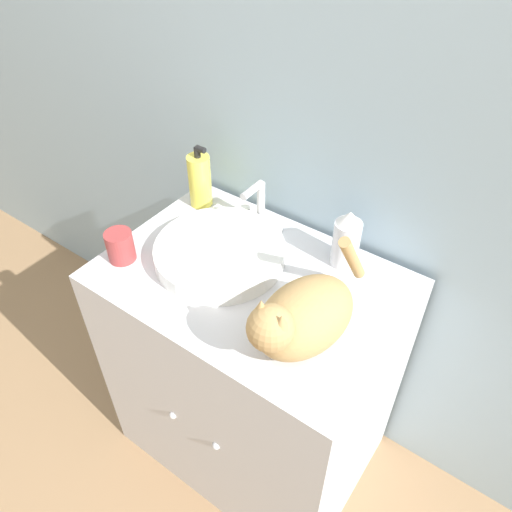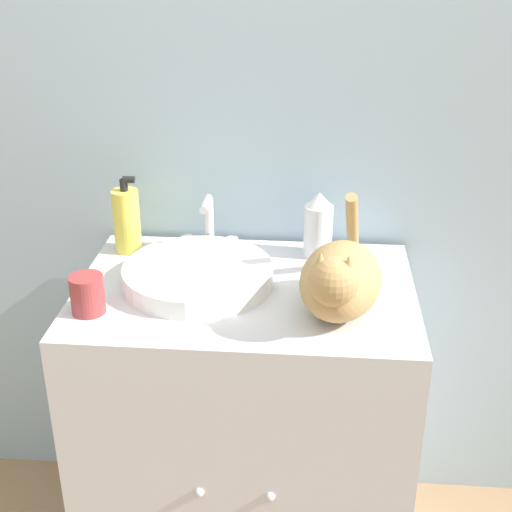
{
  "view_description": "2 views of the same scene",
  "coord_description": "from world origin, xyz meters",
  "px_view_note": "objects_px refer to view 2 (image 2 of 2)",
  "views": [
    {
      "loc": [
        0.56,
        -0.49,
        1.77
      ],
      "look_at": [
        0.04,
        0.24,
        0.96
      ],
      "focal_mm": 35.0,
      "sensor_mm": 36.0,
      "label": 1
    },
    {
      "loc": [
        0.15,
        -1.21,
        1.63
      ],
      "look_at": [
        0.03,
        0.23,
        0.95
      ],
      "focal_mm": 50.0,
      "sensor_mm": 36.0,
      "label": 2
    }
  ],
  "objects_px": {
    "cat": "(340,279)",
    "spray_bottle": "(318,225)",
    "soap_bottle": "(127,220)",
    "cup": "(87,294)"
  },
  "relations": [
    {
      "from": "soap_bottle",
      "to": "spray_bottle",
      "type": "xyz_separation_m",
      "value": [
        0.49,
        0.01,
        -0.0
      ]
    },
    {
      "from": "cat",
      "to": "soap_bottle",
      "type": "xyz_separation_m",
      "value": [
        -0.54,
        0.29,
        -0.0
      ]
    },
    {
      "from": "cat",
      "to": "soap_bottle",
      "type": "bearing_deg",
      "value": -108.18
    },
    {
      "from": "soap_bottle",
      "to": "spray_bottle",
      "type": "distance_m",
      "value": 0.49
    },
    {
      "from": "spray_bottle",
      "to": "cat",
      "type": "bearing_deg",
      "value": -81.08
    },
    {
      "from": "cat",
      "to": "cup",
      "type": "height_order",
      "value": "cat"
    },
    {
      "from": "soap_bottle",
      "to": "cup",
      "type": "bearing_deg",
      "value": -91.65
    },
    {
      "from": "cat",
      "to": "spray_bottle",
      "type": "bearing_deg",
      "value": -161.23
    },
    {
      "from": "cat",
      "to": "cup",
      "type": "bearing_deg",
      "value": -76.28
    },
    {
      "from": "cup",
      "to": "cat",
      "type": "bearing_deg",
      "value": 3.87
    }
  ]
}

